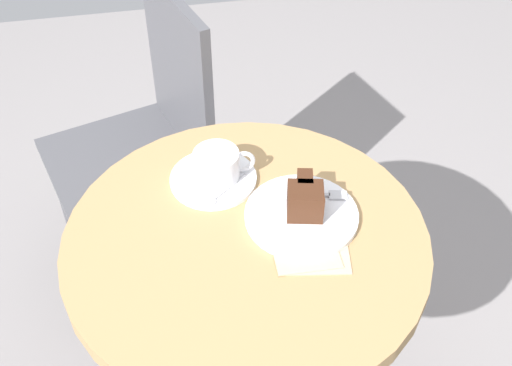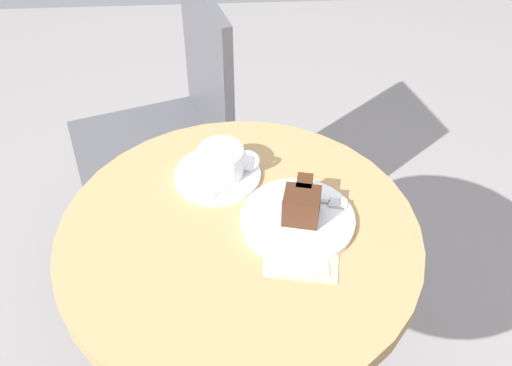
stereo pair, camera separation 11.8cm
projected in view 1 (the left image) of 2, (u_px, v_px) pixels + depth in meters
cafe_table at (247, 280)px, 1.22m from camera, size 0.65×0.65×0.70m
saucer at (213, 179)px, 1.24m from camera, size 0.17×0.17×0.01m
coffee_cup at (218, 164)px, 1.22m from camera, size 0.12×0.09×0.06m
teaspoon at (221, 193)px, 1.20m from camera, size 0.09×0.07×0.00m
cake_plate at (301, 215)px, 1.16m from camera, size 0.21×0.21×0.01m
cake_slice at (305, 199)px, 1.15m from camera, size 0.08×0.10×0.06m
fork at (319, 195)px, 1.19m from camera, size 0.14×0.05×0.00m
napkin at (309, 247)px, 1.11m from camera, size 0.14×0.14×0.00m
cafe_chair at (152, 129)px, 1.66m from camera, size 0.47×0.47×0.87m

